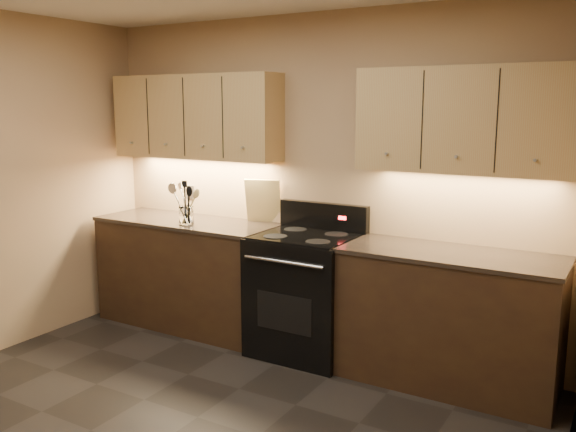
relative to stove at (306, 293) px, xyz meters
The scene contains 15 objects.
wall_back 0.88m from the stove, 104.10° to the left, with size 4.00×0.04×2.60m, color tan.
wall_right 2.68m from the stove, 41.21° to the right, with size 0.04×4.00×2.60m, color tan.
counter_left 1.18m from the stove, behind, with size 1.62×0.62×0.93m.
counter_right 1.10m from the stove, ahead, with size 1.46×0.62×0.93m.
stove is the anchor object (origin of this frame).
upper_cab_left 1.78m from the stove, behind, with size 1.60×0.30×0.70m, color tan.
upper_cab_right 1.73m from the stove, ahead, with size 1.44×0.30×0.70m, color tan.
outlet_plate 1.55m from the stove, 167.24° to the left, with size 0.09×0.01×0.12m, color #B2B5BA.
utensil_crock 1.19m from the stove, behind, with size 0.15×0.15×0.15m.
cutting_board 0.89m from the stove, 154.70° to the left, with size 0.30×0.02×0.38m, color #DBC076.
wooden_spoon 1.26m from the stove, behind, with size 0.06×0.06×0.29m, color #DBC076, non-canonical shape.
black_spoon 1.23m from the stove, behind, with size 0.06×0.06×0.31m, color black, non-canonical shape.
black_turner 1.25m from the stove, behind, with size 0.08×0.08×0.35m, color black, non-canonical shape.
steel_spatula 1.23m from the stove, behind, with size 0.08×0.08×0.36m, color silver, non-canonical shape.
steel_skimmer 1.22m from the stove, behind, with size 0.09×0.09×0.33m, color silver, non-canonical shape.
Camera 1 is at (2.25, -2.26, 1.90)m, focal length 38.00 mm.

